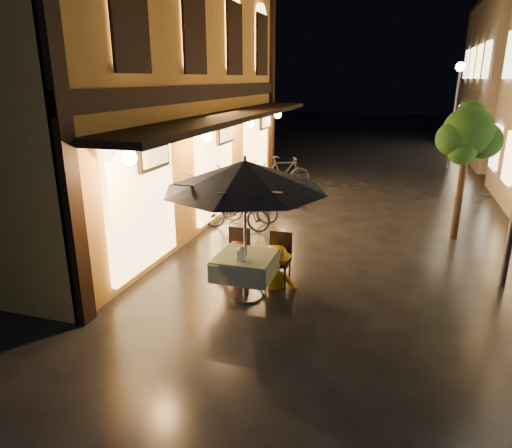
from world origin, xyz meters
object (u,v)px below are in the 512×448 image
(cafe_table, at_px, (245,266))
(patio_umbrella, at_px, (245,175))
(table_lantern, at_px, (241,252))
(person_orange, at_px, (236,242))
(person_yellow, at_px, (276,247))
(bicycle_0, at_px, (236,211))

(cafe_table, relative_size, patio_umbrella, 0.37)
(patio_umbrella, xyz_separation_m, table_lantern, (0.00, -0.22, -1.23))
(cafe_table, relative_size, person_orange, 0.64)
(table_lantern, bearing_deg, patio_umbrella, 90.00)
(person_yellow, height_order, bicycle_0, person_yellow)
(person_orange, bearing_deg, bicycle_0, -82.16)
(table_lantern, bearing_deg, bicycle_0, 111.23)
(bicycle_0, bearing_deg, table_lantern, -156.83)
(cafe_table, bearing_deg, person_yellow, 56.94)
(patio_umbrella, relative_size, person_orange, 1.76)
(person_orange, relative_size, person_yellow, 1.01)
(person_orange, xyz_separation_m, person_yellow, (0.77, -0.01, -0.01))
(cafe_table, xyz_separation_m, patio_umbrella, (0.00, 0.00, 1.56))
(cafe_table, xyz_separation_m, table_lantern, (0.00, -0.22, 0.33))
(person_orange, height_order, person_yellow, person_orange)
(person_orange, height_order, bicycle_0, person_orange)
(patio_umbrella, xyz_separation_m, person_yellow, (0.38, 0.59, -1.38))
(cafe_table, height_order, patio_umbrella, patio_umbrella)
(patio_umbrella, height_order, bicycle_0, patio_umbrella)
(person_orange, distance_m, person_yellow, 0.77)
(patio_umbrella, distance_m, person_yellow, 1.55)
(patio_umbrella, distance_m, table_lantern, 1.25)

